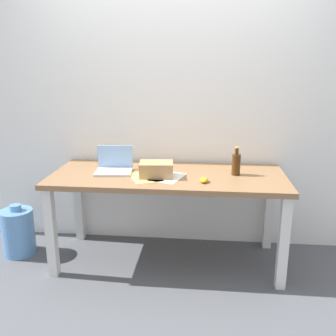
# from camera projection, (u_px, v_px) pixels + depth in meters

# --- Properties ---
(ground_plane) EXTENTS (8.00, 8.00, 0.00)m
(ground_plane) POSITION_uv_depth(u_px,v_px,m) (168.00, 260.00, 3.11)
(ground_plane) COLOR #515459
(back_wall) EXTENTS (5.20, 0.08, 2.60)m
(back_wall) POSITION_uv_depth(u_px,v_px,m) (173.00, 99.00, 3.19)
(back_wall) COLOR white
(back_wall) RESTS_ON ground
(desk) EXTENTS (1.84, 0.76, 0.75)m
(desk) POSITION_uv_depth(u_px,v_px,m) (168.00, 186.00, 2.94)
(desk) COLOR olive
(desk) RESTS_ON ground
(laptop_left) EXTENTS (0.31, 0.26, 0.20)m
(laptop_left) POSITION_uv_depth(u_px,v_px,m) (114.00, 167.00, 2.96)
(laptop_left) COLOR silver
(laptop_left) RESTS_ON desk
(beer_bottle) EXTENTS (0.07, 0.07, 0.22)m
(beer_bottle) POSITION_uv_depth(u_px,v_px,m) (236.00, 164.00, 2.87)
(beer_bottle) COLOR #47280F
(beer_bottle) RESTS_ON desk
(computer_mouse) EXTENTS (0.07, 0.11, 0.03)m
(computer_mouse) POSITION_uv_depth(u_px,v_px,m) (204.00, 180.00, 2.71)
(computer_mouse) COLOR gold
(computer_mouse) RESTS_ON desk
(cardboard_box) EXTENTS (0.27, 0.21, 0.11)m
(cardboard_box) POSITION_uv_depth(u_px,v_px,m) (156.00, 169.00, 2.83)
(cardboard_box) COLOR tan
(cardboard_box) RESTS_ON desk
(paper_yellow_folder) EXTENTS (0.31, 0.36, 0.00)m
(paper_yellow_folder) POSITION_uv_depth(u_px,v_px,m) (145.00, 177.00, 2.83)
(paper_yellow_folder) COLOR #F4E06B
(paper_yellow_folder) RESTS_ON desk
(paper_sheet_center) EXTENTS (0.29, 0.34, 0.00)m
(paper_sheet_center) POSITION_uv_depth(u_px,v_px,m) (168.00, 177.00, 2.83)
(paper_sheet_center) COLOR white
(paper_sheet_center) RESTS_ON desk
(water_cooler_jug) EXTENTS (0.27, 0.27, 0.45)m
(water_cooler_jug) POSITION_uv_depth(u_px,v_px,m) (18.00, 232.00, 3.17)
(water_cooler_jug) COLOR #598CC6
(water_cooler_jug) RESTS_ON ground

